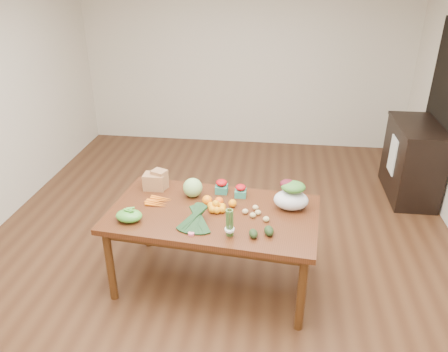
# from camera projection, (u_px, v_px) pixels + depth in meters

# --- Properties ---
(floor) EXTENTS (6.00, 6.00, 0.00)m
(floor) POSITION_uv_depth(u_px,v_px,m) (219.00, 247.00, 4.55)
(floor) COLOR #4F2F1B
(floor) RESTS_ON ground
(room_walls) EXTENTS (5.02, 6.02, 2.70)m
(room_walls) POSITION_uv_depth(u_px,v_px,m) (218.00, 125.00, 3.95)
(room_walls) COLOR beige
(room_walls) RESTS_ON floor
(dining_table) EXTENTS (1.86, 1.15, 0.75)m
(dining_table) POSITION_uv_depth(u_px,v_px,m) (214.00, 248.00, 3.91)
(dining_table) COLOR #4A2211
(dining_table) RESTS_ON floor
(doorway_dark) EXTENTS (0.02, 1.00, 2.10)m
(doorway_dark) POSITION_uv_depth(u_px,v_px,m) (441.00, 113.00, 5.23)
(doorway_dark) COLOR black
(doorway_dark) RESTS_ON floor
(cabinet) EXTENTS (0.52, 1.02, 0.94)m
(cabinet) POSITION_uv_depth(u_px,v_px,m) (412.00, 161.00, 5.38)
(cabinet) COLOR black
(cabinet) RESTS_ON floor
(dish_towel) EXTENTS (0.02, 0.28, 0.45)m
(dish_towel) POSITION_uv_depth(u_px,v_px,m) (393.00, 155.00, 5.33)
(dish_towel) COLOR white
(dish_towel) RESTS_ON cabinet
(paper_bag) EXTENTS (0.28, 0.24, 0.18)m
(paper_bag) POSITION_uv_depth(u_px,v_px,m) (154.00, 180.00, 4.08)
(paper_bag) COLOR #A5794A
(paper_bag) RESTS_ON dining_table
(cabbage) EXTENTS (0.18, 0.18, 0.18)m
(cabbage) POSITION_uv_depth(u_px,v_px,m) (193.00, 188.00, 3.95)
(cabbage) COLOR #9ECC75
(cabbage) RESTS_ON dining_table
(strawberry_basket_a) EXTENTS (0.12, 0.12, 0.10)m
(strawberry_basket_a) POSITION_uv_depth(u_px,v_px,m) (222.00, 187.00, 4.03)
(strawberry_basket_a) COLOR red
(strawberry_basket_a) RESTS_ON dining_table
(strawberry_basket_b) EXTENTS (0.11, 0.11, 0.09)m
(strawberry_basket_b) POSITION_uv_depth(u_px,v_px,m) (241.00, 192.00, 3.97)
(strawberry_basket_b) COLOR red
(strawberry_basket_b) RESTS_ON dining_table
(orange_a) EXTENTS (0.09, 0.09, 0.09)m
(orange_a) POSITION_uv_depth(u_px,v_px,m) (207.00, 200.00, 3.83)
(orange_a) COLOR orange
(orange_a) RESTS_ON dining_table
(orange_b) EXTENTS (0.08, 0.08, 0.08)m
(orange_b) POSITION_uv_depth(u_px,v_px,m) (219.00, 201.00, 3.83)
(orange_b) COLOR orange
(orange_b) RESTS_ON dining_table
(orange_c) EXTENTS (0.07, 0.07, 0.07)m
(orange_c) POSITION_uv_depth(u_px,v_px,m) (233.00, 203.00, 3.80)
(orange_c) COLOR #FE9D0F
(orange_c) RESTS_ON dining_table
(mandarin_cluster) EXTENTS (0.20, 0.20, 0.10)m
(mandarin_cluster) POSITION_uv_depth(u_px,v_px,m) (216.00, 205.00, 3.74)
(mandarin_cluster) COLOR orange
(mandarin_cluster) RESTS_ON dining_table
(carrots) EXTENTS (0.24, 0.21, 0.03)m
(carrots) POSITION_uv_depth(u_px,v_px,m) (159.00, 201.00, 3.87)
(carrots) COLOR orange
(carrots) RESTS_ON dining_table
(snap_pea_bag) EXTENTS (0.22, 0.17, 0.10)m
(snap_pea_bag) POSITION_uv_depth(u_px,v_px,m) (129.00, 216.00, 3.59)
(snap_pea_bag) COLOR #4F9833
(snap_pea_bag) RESTS_ON dining_table
(kale_bunch) EXTENTS (0.36, 0.43, 0.16)m
(kale_bunch) POSITION_uv_depth(u_px,v_px,m) (194.00, 220.00, 3.48)
(kale_bunch) COLOR black
(kale_bunch) RESTS_ON dining_table
(asparagus_bundle) EXTENTS (0.09, 0.12, 0.26)m
(asparagus_bundle) POSITION_uv_depth(u_px,v_px,m) (230.00, 223.00, 3.35)
(asparagus_bundle) COLOR #4B7C38
(asparagus_bundle) RESTS_ON dining_table
(potato_a) EXTENTS (0.05, 0.05, 0.05)m
(potato_a) POSITION_uv_depth(u_px,v_px,m) (245.00, 211.00, 3.70)
(potato_a) COLOR #DCC07F
(potato_a) RESTS_ON dining_table
(potato_b) EXTENTS (0.05, 0.05, 0.04)m
(potato_b) POSITION_uv_depth(u_px,v_px,m) (253.00, 215.00, 3.65)
(potato_b) COLOR #D8C17C
(potato_b) RESTS_ON dining_table
(potato_c) EXTENTS (0.05, 0.05, 0.04)m
(potato_c) POSITION_uv_depth(u_px,v_px,m) (258.00, 212.00, 3.69)
(potato_c) COLOR #D0C578
(potato_c) RESTS_ON dining_table
(potato_d) EXTENTS (0.05, 0.05, 0.04)m
(potato_d) POSITION_uv_depth(u_px,v_px,m) (255.00, 207.00, 3.76)
(potato_d) COLOR tan
(potato_d) RESTS_ON dining_table
(potato_e) EXTENTS (0.05, 0.05, 0.05)m
(potato_e) POSITION_uv_depth(u_px,v_px,m) (266.00, 219.00, 3.59)
(potato_e) COLOR #CFBF77
(potato_e) RESTS_ON dining_table
(avocado_a) EXTENTS (0.09, 0.11, 0.07)m
(avocado_a) POSITION_uv_depth(u_px,v_px,m) (253.00, 234.00, 3.38)
(avocado_a) COLOR black
(avocado_a) RESTS_ON dining_table
(avocado_b) EXTENTS (0.10, 0.13, 0.07)m
(avocado_b) POSITION_uv_depth(u_px,v_px,m) (269.00, 231.00, 3.41)
(avocado_b) COLOR black
(avocado_b) RESTS_ON dining_table
(salad_bag) EXTENTS (0.32, 0.25, 0.23)m
(salad_bag) POSITION_uv_depth(u_px,v_px,m) (291.00, 197.00, 3.74)
(salad_bag) COLOR silver
(salad_bag) RESTS_ON dining_table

